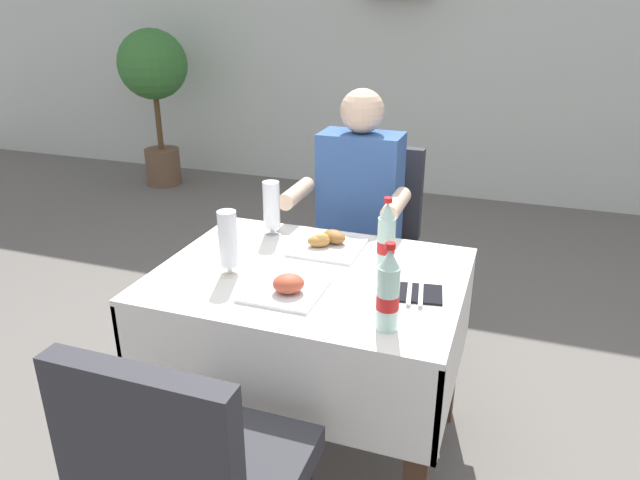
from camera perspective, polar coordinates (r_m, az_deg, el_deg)
ground_plane at (r=2.32m, az=0.10°, el=-21.81°), size 11.00×11.00×0.00m
back_wall at (r=5.10m, az=14.21°, el=20.17°), size 11.00×0.12×2.93m
main_dining_table at (r=2.10m, az=-0.92°, el=-7.58°), size 1.04×0.80×0.74m
chair_far_diner_seat at (r=2.79m, az=4.75°, el=0.01°), size 0.44×0.50×0.97m
chair_near_camera_side at (r=1.54m, az=-12.00°, el=-21.77°), size 0.44×0.50×0.97m
seated_diner_far at (r=2.64m, az=3.50°, el=2.40°), size 0.50×0.46×1.26m
plate_near_camera at (r=1.87m, az=-3.28°, el=-4.51°), size 0.24×0.24×0.07m
plate_far_diner at (r=2.20m, az=0.72°, el=-0.29°), size 0.25×0.25×0.06m
beer_glass_left at (r=2.30m, az=-4.71°, el=3.05°), size 0.07×0.07×0.22m
beer_glass_middle at (r=1.98m, az=-8.86°, el=-0.32°), size 0.07×0.07×0.23m
cola_bottle_primary at (r=1.65m, az=6.60°, el=-5.03°), size 0.07×0.07×0.26m
cola_bottle_secondary at (r=2.01m, az=6.43°, el=0.13°), size 0.06×0.06×0.26m
napkin_cutlery_set at (r=1.90m, az=9.17°, el=-5.06°), size 0.19×0.20×0.01m
potted_plant_corner at (r=5.51m, az=-15.75°, el=14.79°), size 0.60×0.60×1.37m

